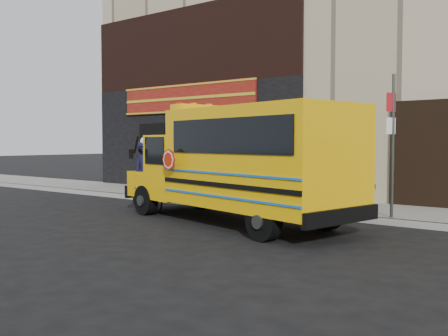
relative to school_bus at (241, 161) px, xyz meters
name	(u,v)px	position (x,y,z in m)	size (l,w,h in m)	color
ground	(195,223)	(-1.03, -0.49, -1.51)	(120.00, 120.00, 0.00)	black
curb	(254,209)	(-1.03, 2.11, -1.43)	(40.00, 0.20, 0.15)	gray
sidewalk	(281,203)	(-1.03, 3.61, -1.43)	(40.00, 3.00, 0.15)	slate
building	(361,39)	(-1.07, 9.96, 4.62)	(20.00, 10.70, 12.00)	tan
school_bus	(241,161)	(0.00, 0.00, 0.00)	(7.21, 3.73, 2.92)	black
sign_pole	(392,142)	(2.80, 2.30, 0.45)	(0.14, 0.30, 3.59)	#383E3A
bicycle	(147,194)	(-3.39, 0.22, -1.02)	(0.46, 1.64, 0.99)	black
cyclist	(145,177)	(-3.40, 0.16, -0.53)	(0.71, 0.47, 1.95)	black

